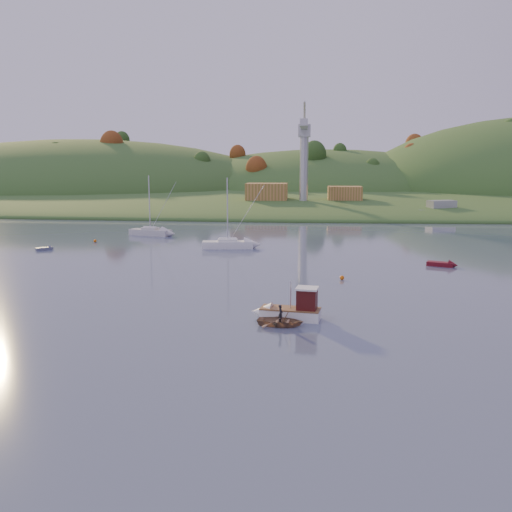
# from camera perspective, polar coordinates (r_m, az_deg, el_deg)

# --- Properties ---
(ground) EXTENTS (500.00, 500.00, 0.00)m
(ground) POSITION_cam_1_polar(r_m,az_deg,el_deg) (34.35, -1.05, -12.79)
(ground) COLOR #3C4662
(ground) RESTS_ON ground
(far_shore) EXTENTS (620.00, 220.00, 1.50)m
(far_shore) POSITION_cam_1_polar(r_m,az_deg,el_deg) (261.95, 4.60, 6.56)
(far_shore) COLOR #314F1F
(far_shore) RESTS_ON ground
(shore_slope) EXTENTS (640.00, 150.00, 7.00)m
(shore_slope) POSITION_cam_1_polar(r_m,az_deg,el_deg) (197.06, 4.33, 5.62)
(shore_slope) COLOR #314F1F
(shore_slope) RESTS_ON ground
(hill_left) EXTENTS (170.00, 140.00, 44.00)m
(hill_left) POSITION_cam_1_polar(r_m,az_deg,el_deg) (250.13, -16.72, 6.06)
(hill_left) COLOR #314F1F
(hill_left) RESTS_ON ground
(hill_center) EXTENTS (140.00, 120.00, 36.00)m
(hill_center) POSITION_cam_1_polar(r_m,az_deg,el_deg) (242.04, 6.91, 6.28)
(hill_center) COLOR #314F1F
(hill_center) RESTS_ON ground
(hillside_trees) EXTENTS (280.00, 50.00, 32.00)m
(hillside_trees) POSITION_cam_1_polar(r_m,az_deg,el_deg) (217.02, 4.43, 5.97)
(hillside_trees) COLOR #264D1B
(hillside_trees) RESTS_ON ground
(wharf) EXTENTS (42.00, 16.00, 2.40)m
(wharf) POSITION_cam_1_polar(r_m,az_deg,el_deg) (154.06, 5.89, 4.99)
(wharf) COLOR slate
(wharf) RESTS_ON ground
(shed_west) EXTENTS (11.00, 8.00, 4.80)m
(shed_west) POSITION_cam_1_polar(r_m,az_deg,el_deg) (155.25, 1.08, 6.40)
(shed_west) COLOR olive
(shed_west) RESTS_ON wharf
(shed_east) EXTENTS (9.00, 7.00, 4.00)m
(shed_east) POSITION_cam_1_polar(r_m,az_deg,el_deg) (156.12, 8.86, 6.16)
(shed_east) COLOR olive
(shed_east) RESTS_ON wharf
(dock_crane) EXTENTS (3.20, 28.00, 20.30)m
(dock_crane) POSITION_cam_1_polar(r_m,az_deg,el_deg) (150.06, 4.84, 10.99)
(dock_crane) COLOR #B7B7BC
(dock_crane) RESTS_ON wharf
(fishing_boat) EXTENTS (6.01, 2.66, 3.70)m
(fishing_boat) POSITION_cam_1_polar(r_m,az_deg,el_deg) (47.73, 3.01, -5.36)
(fishing_boat) COLOR white
(fishing_boat) RESTS_ON ground
(sailboat_near) EXTENTS (7.88, 3.27, 10.61)m
(sailboat_near) POSITION_cam_1_polar(r_m,az_deg,el_deg) (86.53, -2.85, 1.25)
(sailboat_near) COLOR white
(sailboat_near) RESTS_ON ground
(sailboat_far) EXTENTS (7.97, 4.53, 10.59)m
(sailboat_far) POSITION_cam_1_polar(r_m,az_deg,el_deg) (103.21, -10.52, 2.43)
(sailboat_far) COLOR beige
(sailboat_far) RESTS_ON ground
(canoe) EXTENTS (3.99, 3.06, 0.77)m
(canoe) POSITION_cam_1_polar(r_m,az_deg,el_deg) (45.88, 2.47, -6.53)
(canoe) COLOR #A07958
(canoe) RESTS_ON ground
(paddler) EXTENTS (0.41, 0.58, 1.48)m
(paddler) POSITION_cam_1_polar(r_m,az_deg,el_deg) (45.78, 2.47, -6.10)
(paddler) COLOR black
(paddler) RESTS_ON ground
(red_tender) EXTENTS (3.94, 2.59, 1.27)m
(red_tender) POSITION_cam_1_polar(r_m,az_deg,el_deg) (75.12, 18.48, -0.81)
(red_tender) COLOR #5C0D16
(red_tender) RESTS_ON ground
(grey_dinghy) EXTENTS (2.66, 2.42, 0.99)m
(grey_dinghy) POSITION_cam_1_polar(r_m,az_deg,el_deg) (90.43, -20.14, 0.72)
(grey_dinghy) COLOR slate
(grey_dinghy) RESTS_ON ground
(work_vessel) EXTENTS (15.88, 10.47, 3.85)m
(work_vessel) POSITION_cam_1_polar(r_m,az_deg,el_deg) (143.56, 18.03, 4.33)
(work_vessel) COLOR slate
(work_vessel) RESTS_ON ground
(buoy_1) EXTENTS (0.50, 0.50, 0.50)m
(buoy_1) POSITION_cam_1_polar(r_m,az_deg,el_deg) (63.98, 8.59, -2.16)
(buoy_1) COLOR orange
(buoy_1) RESTS_ON ground
(buoy_2) EXTENTS (0.50, 0.50, 0.50)m
(buoy_2) POSITION_cam_1_polar(r_m,az_deg,el_deg) (96.40, -15.80, 1.48)
(buoy_2) COLOR orange
(buoy_2) RESTS_ON ground
(buoy_3) EXTENTS (0.50, 0.50, 0.50)m
(buoy_3) POSITION_cam_1_polar(r_m,az_deg,el_deg) (91.52, -1.10, 1.43)
(buoy_3) COLOR orange
(buoy_3) RESTS_ON ground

